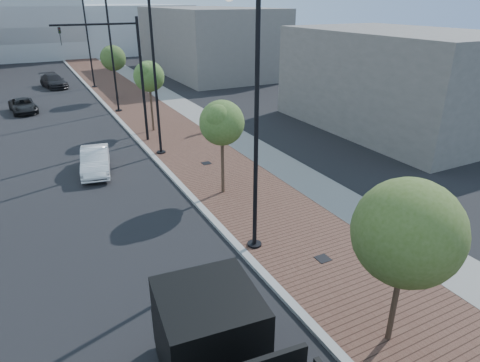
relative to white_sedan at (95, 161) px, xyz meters
name	(u,v)px	position (x,y,z in m)	size (l,w,h in m)	color
sidewalk	(135,95)	(7.01, 19.10, -0.63)	(7.00, 140.00, 0.12)	#4C2D23
concrete_strip	(161,92)	(9.71, 19.10, -0.62)	(2.40, 140.00, 0.13)	slate
curb	(99,98)	(3.51, 19.10, -0.62)	(0.30, 140.00, 0.14)	gray
white_sedan	(95,161)	(0.00, 0.00, 0.00)	(1.45, 4.17, 1.37)	silver
dark_car_mid	(23,106)	(-3.16, 16.84, -0.11)	(1.92, 4.16, 1.16)	black
dark_car_far	(54,81)	(0.21, 27.40, 0.02)	(1.98, 4.87, 1.41)	black
pedestrian	(206,122)	(8.36, 3.83, 0.20)	(0.65, 0.43, 1.78)	black
streetlight_1	(253,143)	(4.00, -10.90, 3.66)	(1.44, 0.56, 9.21)	black
streetlight_2	(155,77)	(4.11, 1.10, 4.13)	(1.72, 0.56, 9.28)	black
streetlight_3	(111,60)	(4.00, 13.10, 3.66)	(1.44, 0.56, 9.21)	black
streetlight_4	(88,42)	(4.11, 25.10, 4.13)	(1.72, 0.56, 9.28)	black
traffic_mast	(127,68)	(3.21, 4.10, 4.30)	(5.09, 0.20, 8.00)	black
tree_0	(408,232)	(5.16, -16.87, 2.89)	(2.82, 2.82, 5.00)	#382619
tree_1	(223,123)	(5.16, -5.87, 2.97)	(2.21, 2.13, 4.74)	#382619
tree_2	(149,77)	(5.16, 6.13, 3.30)	(2.22, 2.14, 5.08)	#382619
tree_3	(113,58)	(5.16, 18.13, 3.20)	(2.39, 2.34, 5.07)	#382619
convention_center	(37,17)	(1.51, 64.10, 5.32)	(50.00, 30.00, 50.00)	#ABB1B5
commercial_block_ne	(208,41)	(19.51, 29.10, 3.31)	(12.00, 22.00, 8.00)	slate
commercial_block_e	(395,80)	(21.51, -0.90, 2.81)	(10.00, 16.00, 7.00)	#5E5854
utility_cover_1	(323,259)	(5.91, -12.90, -0.56)	(0.50, 0.50, 0.02)	black
utility_cover_2	(206,163)	(5.91, -1.90, -0.56)	(0.50, 0.50, 0.02)	black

